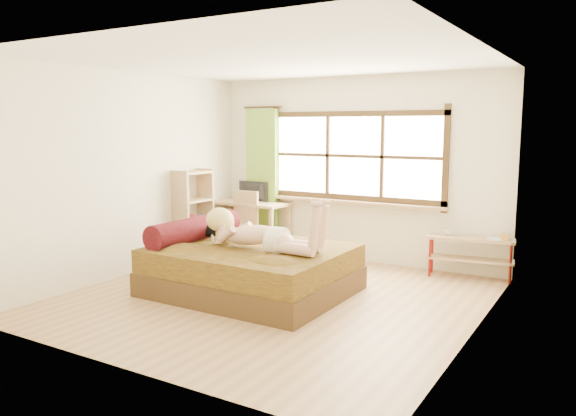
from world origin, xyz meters
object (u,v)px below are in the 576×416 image
Objects in this scene: bed at (248,267)px; pipe_shelf at (471,248)px; chair at (242,220)px; bookshelf at (193,214)px; woman at (259,221)px; kitten at (209,229)px; desk at (250,208)px.

pipe_shelf is at bearing 43.01° from bed.
bookshelf is (-0.51, -0.53, 0.12)m from chair.
pipe_shelf is 0.83× the size of bookshelf.
woman is at bearing -142.90° from pipe_shelf.
chair is at bearing 109.79° from kitten.
bed is at bearing -53.52° from desk.
bookshelf reaches higher than chair.
desk is 1.16× the size of pipe_shelf.
bed is 1.72× the size of desk.
bookshelf is at bearing 139.13° from kitten.
bookshelf reaches higher than kitten.
pipe_shelf is at bearing 4.42° from desk.
desk is 0.98m from bookshelf.
bed is 1.93m from chair.
chair is at bearing -71.47° from desk.
kitten reaches higher than pipe_shelf.
chair is (-1.16, 1.51, 0.25)m from bed.
desk is 0.40m from chair.
bed is 0.78m from kitten.
bed is at bearing -146.47° from pipe_shelf.
pipe_shelf is at bearing 34.16° from kitten.
pipe_shelf is (3.33, 0.48, -0.16)m from chair.
bookshelf is at bearing 149.94° from bed.
desk is at bearing 127.82° from woman.
woman is 2.87m from pipe_shelf.
chair reaches higher than pipe_shelf.
bed reaches higher than desk.
woman is 2.10m from chair.
woman is 1.56× the size of chair.
desk is (-0.60, 1.77, 0.00)m from kitten.
bed reaches higher than kitten.
chair reaches higher than desk.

